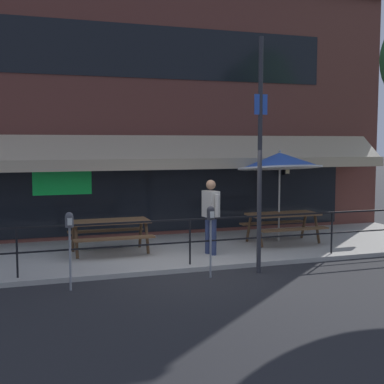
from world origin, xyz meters
TOP-DOWN VIEW (x-y plane):
  - ground_plane at (0.00, 0.00)m, footprint 120.00×120.00m
  - patio_deck at (0.00, 2.00)m, footprint 15.00×4.00m
  - restaurant_building at (0.00, 4.22)m, footprint 15.00×1.60m
  - patio_railing at (0.00, 0.30)m, footprint 13.84×0.04m
  - picnic_table_left at (-1.38, 1.98)m, footprint 1.80×1.42m
  - picnic_table_centre at (3.01, 1.82)m, footprint 1.80×1.42m
  - patio_umbrella_centre at (3.01, 2.04)m, footprint 2.14×2.14m
  - pedestrian_walking at (0.78, 1.12)m, footprint 0.32×0.61m
  - parking_meter_near at (-2.56, -0.55)m, footprint 0.15×0.16m
  - parking_meter_far at (0.16, -0.50)m, footprint 0.15×0.16m
  - street_sign_pole at (1.23, -0.45)m, footprint 0.28×0.09m

SIDE VIEW (x-z plane):
  - ground_plane at x=0.00m, z-range 0.00..0.00m
  - patio_deck at x=0.00m, z-range 0.00..0.10m
  - picnic_table_left at x=-1.38m, z-range 0.33..1.08m
  - picnic_table_centre at x=3.01m, z-range 0.33..1.08m
  - patio_railing at x=0.00m, z-range 0.32..1.28m
  - pedestrian_walking at x=0.78m, z-range 0.20..1.91m
  - parking_meter_near at x=-2.56m, z-range 0.44..1.86m
  - parking_meter_far at x=0.16m, z-range 0.44..1.86m
  - patio_umbrella_centre at x=3.01m, z-range 0.98..3.38m
  - street_sign_pole at x=1.23m, z-range 0.06..4.79m
  - restaurant_building at x=0.00m, z-range -0.02..7.23m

